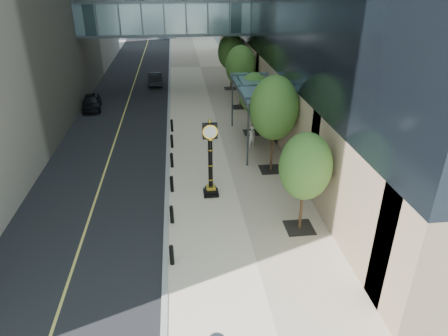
{
  "coord_description": "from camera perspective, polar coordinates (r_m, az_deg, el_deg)",
  "views": [
    {
      "loc": [
        -2.04,
        -12.91,
        11.66
      ],
      "look_at": [
        0.12,
        5.62,
        2.3
      ],
      "focal_mm": 32.0,
      "sensor_mm": 36.0,
      "label": 1
    }
  ],
  "objects": [
    {
      "name": "ground",
      "position": [
        17.52,
        1.8,
        -15.11
      ],
      "size": [
        320.0,
        320.0,
        0.0
      ],
      "primitive_type": "plane",
      "color": "gray",
      "rests_on": "ground"
    },
    {
      "name": "road",
      "position": [
        54.41,
        -12.07,
        13.71
      ],
      "size": [
        8.0,
        180.0,
        0.02
      ],
      "primitive_type": "cube",
      "color": "black",
      "rests_on": "ground"
    },
    {
      "name": "sidewalk",
      "position": [
        54.26,
        -3.39,
        14.22
      ],
      "size": [
        8.0,
        180.0,
        0.06
      ],
      "primitive_type": "cube",
      "color": "beige",
      "rests_on": "ground"
    },
    {
      "name": "curb",
      "position": [
        54.18,
        -7.74,
        14.01
      ],
      "size": [
        0.25,
        180.0,
        0.07
      ],
      "primitive_type": "cube",
      "color": "gray",
      "rests_on": "ground"
    },
    {
      "name": "skywalk",
      "position": [
        41.11,
        -8.52,
        20.86
      ],
      "size": [
        17.0,
        4.2,
        5.8
      ],
      "color": "slate",
      "rests_on": "ground"
    },
    {
      "name": "entrance_canopy",
      "position": [
        28.47,
        4.86,
        11.34
      ],
      "size": [
        3.0,
        8.0,
        4.38
      ],
      "color": "#383F44",
      "rests_on": "ground"
    },
    {
      "name": "bollard_row",
      "position": [
        24.59,
        -7.46,
        -0.57
      ],
      "size": [
        0.2,
        16.2,
        0.9
      ],
      "color": "black",
      "rests_on": "sidewalk"
    },
    {
      "name": "street_trees",
      "position": [
        30.97,
        4.15,
        11.89
      ],
      "size": [
        2.96,
        28.62,
        6.09
      ],
      "color": "black",
      "rests_on": "sidewalk"
    },
    {
      "name": "street_clock",
      "position": [
        22.0,
        -1.95,
        0.6
      ],
      "size": [
        0.85,
        0.85,
        4.5
      ],
      "rotation": [
        0.0,
        0.0,
        0.0
      ],
      "color": "black",
      "rests_on": "sidewalk"
    },
    {
      "name": "pedestrian",
      "position": [
        28.71,
        3.95,
        4.51
      ],
      "size": [
        0.64,
        0.47,
        1.63
      ],
      "primitive_type": "imported",
      "rotation": [
        0.0,
        0.0,
        3.28
      ],
      "color": "beige",
      "rests_on": "sidewalk"
    },
    {
      "name": "car_near",
      "position": [
        38.89,
        -18.4,
        8.91
      ],
      "size": [
        2.07,
        4.15,
        1.36
      ],
      "primitive_type": "imported",
      "rotation": [
        0.0,
        0.0,
        0.12
      ],
      "color": "black",
      "rests_on": "road"
    },
    {
      "name": "car_far",
      "position": [
        46.1,
        -9.84,
        12.53
      ],
      "size": [
        1.76,
        4.32,
        1.4
      ],
      "primitive_type": "imported",
      "rotation": [
        0.0,
        0.0,
        3.21
      ],
      "color": "black",
      "rests_on": "road"
    }
  ]
}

